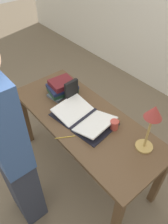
% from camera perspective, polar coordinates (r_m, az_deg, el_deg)
% --- Properties ---
extents(ground_plane, '(12.00, 12.00, 0.00)m').
position_cam_1_polar(ground_plane, '(2.54, -0.02, -13.86)').
color(ground_plane, '#70604C').
extents(reading_desk, '(1.54, 0.64, 0.76)m').
position_cam_1_polar(reading_desk, '(2.02, -0.03, -3.65)').
color(reading_desk, brown).
rests_on(reading_desk, ground_plane).
extents(open_book, '(0.59, 0.42, 0.08)m').
position_cam_1_polar(open_book, '(1.91, -0.10, -1.46)').
color(open_book, black).
rests_on(open_book, reading_desk).
extents(book_stack_tall, '(0.25, 0.31, 0.15)m').
position_cam_1_polar(book_stack_tall, '(2.17, -5.70, 6.44)').
color(book_stack_tall, slate).
rests_on(book_stack_tall, reading_desk).
extents(book_standing_upright, '(0.04, 0.14, 0.23)m').
position_cam_1_polar(book_standing_upright, '(2.04, -3.27, 5.31)').
color(book_standing_upright, black).
rests_on(book_standing_upright, reading_desk).
extents(reading_lamp, '(0.14, 0.14, 0.43)m').
position_cam_1_polar(reading_lamp, '(1.56, 17.41, -1.66)').
color(reading_lamp, tan).
rests_on(reading_lamp, reading_desk).
extents(coffee_mug, '(0.07, 0.10, 0.08)m').
position_cam_1_polar(coffee_mug, '(1.84, 7.93, -3.30)').
color(coffee_mug, '#B74238').
rests_on(coffee_mug, reading_desk).
extents(pencil, '(0.09, 0.15, 0.01)m').
position_cam_1_polar(pencil, '(1.79, -5.01, -6.59)').
color(pencil, gold).
rests_on(pencil, reading_desk).
extents(person_reader, '(0.36, 0.22, 1.70)m').
position_cam_1_polar(person_reader, '(1.66, -18.40, -10.66)').
color(person_reader, '#2D3342').
rests_on(person_reader, ground_plane).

